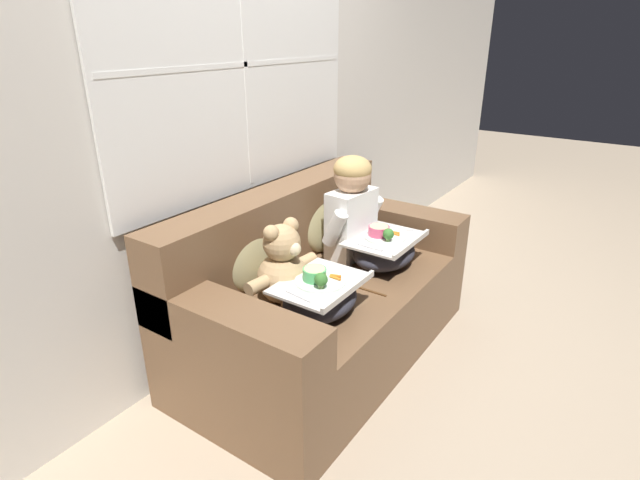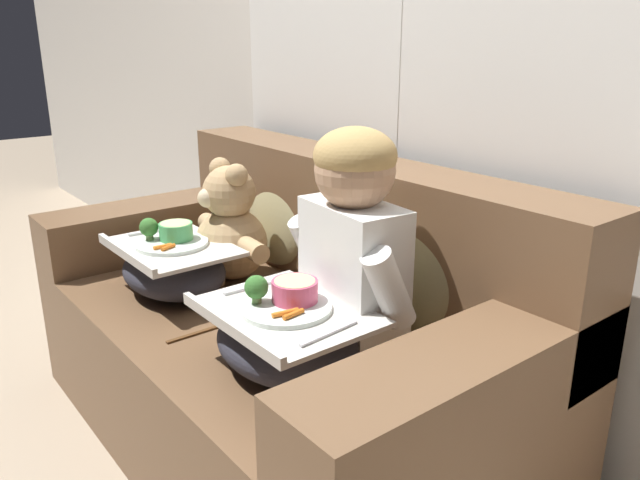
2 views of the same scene
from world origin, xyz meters
The scene contains 9 objects.
ground_plane centered at (0.00, 0.00, 0.00)m, with size 14.00×14.00×0.00m, color tan.
wall_back_with_window centered at (0.00, 0.55, 1.31)m, with size 8.00×0.08×2.60m.
couch centered at (0.00, 0.06, 0.33)m, with size 1.67×0.89×0.87m.
throw_pillow_behind_child centered at (0.31, 0.25, 0.64)m, with size 0.40×0.19×0.41m.
throw_pillow_behind_teddy centered at (-0.31, 0.25, 0.64)m, with size 0.36×0.17×0.37m.
child_figure centered at (0.31, 0.05, 0.77)m, with size 0.42×0.21×0.58m.
teddy_bear centered at (-0.31, 0.05, 0.62)m, with size 0.43×0.30×0.40m.
lap_tray_child centered at (0.31, -0.16, 0.54)m, with size 0.42×0.32×0.24m.
lap_tray_teddy centered at (-0.31, -0.16, 0.54)m, with size 0.41×0.31×0.24m.
Camera 2 is at (1.42, -0.94, 1.23)m, focal length 35.00 mm.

